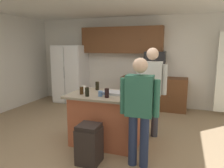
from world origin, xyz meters
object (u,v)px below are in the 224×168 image
glass_dark_ale (107,93)px  trash_bin (89,144)px  serving_tray (115,93)px  person_guest_right (151,86)px  glass_pilsner (97,86)px  glass_stout_tall (87,92)px  glass_short_whisky (137,88)px  tumbler_amber (82,90)px  mug_blue_stoneware (101,94)px  mug_ceramic_white (84,89)px  refrigerator (71,74)px  person_elder_center (139,106)px  kitchen_island (107,118)px  microwave_over_range (155,57)px

glass_dark_ale → trash_bin: (-0.11, -0.48, -0.70)m
glass_dark_ale → serving_tray: 0.30m
person_guest_right → glass_dark_ale: bearing=14.5°
person_guest_right → glass_pilsner: person_guest_right is taller
glass_stout_tall → glass_dark_ale: (0.35, 0.03, 0.00)m
glass_short_whisky → tumbler_amber: bearing=-154.6°
mug_blue_stoneware → trash_bin: bearing=-87.4°
mug_blue_stoneware → mug_ceramic_white: bearing=150.7°
refrigerator → mug_blue_stoneware: size_ratio=14.85×
glass_stout_tall → tumbler_amber: (-0.16, 0.11, -0.01)m
mug_blue_stoneware → person_elder_center: bearing=-26.3°
tumbler_amber → glass_dark_ale: bearing=-8.8°
kitchen_island → person_elder_center: person_elder_center is taller
microwave_over_range → glass_dark_ale: 2.81m
person_elder_center → mug_ceramic_white: 1.33m
kitchen_island → tumbler_amber: tumbler_amber is taller
tumbler_amber → person_guest_right: bearing=33.5°
person_guest_right → mug_ceramic_white: (-1.18, -0.52, -0.03)m
refrigerator → trash_bin: 3.80m
tumbler_amber → mug_blue_stoneware: bearing=-4.3°
person_guest_right → glass_dark_ale: size_ratio=11.22×
microwave_over_range → refrigerator: bearing=-177.4°
mug_ceramic_white → person_guest_right: bearing=23.8°
glass_dark_ale → mug_blue_stoneware: glass_dark_ale is taller
kitchen_island → glass_pilsner: size_ratio=8.10×
glass_stout_tall → mug_ceramic_white: glass_stout_tall is taller
glass_short_whisky → glass_pilsner: size_ratio=1.03×
person_elder_center → refrigerator: bearing=-7.9°
person_elder_center → serving_tray: (-0.58, 0.61, 0.02)m
refrigerator → microwave_over_range: (2.60, 0.12, 0.56)m
kitchen_island → person_guest_right: (0.71, 0.57, 0.54)m
refrigerator → glass_pilsner: bearing=-49.3°
glass_short_whisky → glass_pilsner: (-0.78, 0.01, -0.00)m
mug_ceramic_white → tumbler_amber: bearing=-73.7°
person_elder_center → mug_blue_stoneware: person_elder_center is taller
microwave_over_range → person_elder_center: bearing=-85.8°
person_elder_center → glass_pilsner: size_ratio=9.86×
refrigerator → glass_pilsner: size_ratio=10.91×
glass_short_whisky → glass_dark_ale: glass_short_whisky is taller
kitchen_island → glass_dark_ale: glass_dark_ale is taller
person_guest_right → serving_tray: 0.78m
microwave_over_range → trash_bin: 3.46m
refrigerator → trash_bin: refrigerator is taller
person_elder_center → trash_bin: bearing=51.1°
glass_stout_tall → glass_pilsner: bearing=94.9°
kitchen_island → tumbler_amber: 0.68m
glass_stout_tall → mug_blue_stoneware: 0.23m
glass_pilsner → tumbler_amber: size_ratio=1.20×
kitchen_island → person_guest_right: person_guest_right is taller
microwave_over_range → mug_blue_stoneware: 2.79m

